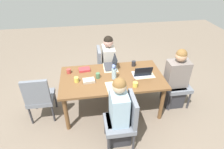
{
  "coord_description": "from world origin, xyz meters",
  "views": [
    {
      "loc": [
        0.41,
        2.71,
        2.58
      ],
      "look_at": [
        0.0,
        0.0,
        0.78
      ],
      "focal_mm": 30.23,
      "sensor_mm": 36.0,
      "label": 1
    }
  ],
  "objects_px": {
    "person_head_left_left_near": "(175,82)",
    "book_red_cover": "(89,81)",
    "laptop_head_left_left_near": "(142,74)",
    "coffee_mug_near_left": "(98,76)",
    "coffee_mug_far_left": "(134,64)",
    "laptop_near_left_mid": "(112,65)",
    "coffee_mug_centre_left": "(76,80)",
    "person_far_left_far": "(119,115)",
    "book_blue_cover": "(84,70)",
    "flower_vase": "(114,71)",
    "chair_head_left_left_near": "(176,80)",
    "chair_far_left_far": "(124,119)",
    "chair_near_left_mid": "(105,65)",
    "coffee_mug_near_right": "(135,85)",
    "dining_table": "(112,81)",
    "chair_head_right_right_near": "(39,96)",
    "coffee_mug_centre_right": "(69,71)",
    "person_near_left_mid": "(109,65)"
  },
  "relations": [
    {
      "from": "person_head_left_left_near",
      "to": "book_red_cover",
      "type": "xyz_separation_m",
      "value": [
        1.61,
        0.04,
        0.22
      ]
    },
    {
      "from": "laptop_head_left_left_near",
      "to": "book_red_cover",
      "type": "distance_m",
      "value": 0.94
    },
    {
      "from": "coffee_mug_near_left",
      "to": "coffee_mug_far_left",
      "type": "height_order",
      "value": "same"
    },
    {
      "from": "person_head_left_left_near",
      "to": "laptop_near_left_mid",
      "type": "bearing_deg",
      "value": -17.92
    },
    {
      "from": "coffee_mug_far_left",
      "to": "coffee_mug_near_left",
      "type": "bearing_deg",
      "value": 23.63
    },
    {
      "from": "coffee_mug_centre_left",
      "to": "person_far_left_far",
      "type": "bearing_deg",
      "value": 131.64
    },
    {
      "from": "coffee_mug_centre_left",
      "to": "book_blue_cover",
      "type": "distance_m",
      "value": 0.37
    },
    {
      "from": "flower_vase",
      "to": "coffee_mug_centre_left",
      "type": "height_order",
      "value": "flower_vase"
    },
    {
      "from": "chair_head_left_left_near",
      "to": "book_red_cover",
      "type": "xyz_separation_m",
      "value": [
        1.67,
        0.12,
        0.25
      ]
    },
    {
      "from": "chair_far_left_far",
      "to": "book_red_cover",
      "type": "relative_size",
      "value": 4.5
    },
    {
      "from": "chair_head_left_left_near",
      "to": "coffee_mug_centre_left",
      "type": "distance_m",
      "value": 1.9
    },
    {
      "from": "chair_near_left_mid",
      "to": "coffee_mug_near_right",
      "type": "xyz_separation_m",
      "value": [
        -0.37,
        1.14,
        0.27
      ]
    },
    {
      "from": "chair_far_left_far",
      "to": "coffee_mug_centre_left",
      "type": "distance_m",
      "value": 1.04
    },
    {
      "from": "laptop_head_left_left_near",
      "to": "dining_table",
      "type": "bearing_deg",
      "value": -4.59
    },
    {
      "from": "person_head_left_left_near",
      "to": "chair_head_right_right_near",
      "type": "distance_m",
      "value": 2.47
    },
    {
      "from": "person_head_left_left_near",
      "to": "coffee_mug_centre_right",
      "type": "bearing_deg",
      "value": -8.08
    },
    {
      "from": "coffee_mug_near_right",
      "to": "book_blue_cover",
      "type": "xyz_separation_m",
      "value": [
        0.8,
        -0.62,
        -0.02
      ]
    },
    {
      "from": "chair_head_left_left_near",
      "to": "coffee_mug_centre_left",
      "type": "bearing_deg",
      "value": 2.9
    },
    {
      "from": "person_near_left_mid",
      "to": "laptop_head_left_left_near",
      "type": "height_order",
      "value": "person_near_left_mid"
    },
    {
      "from": "coffee_mug_centre_right",
      "to": "laptop_head_left_left_near",
      "type": "bearing_deg",
      "value": 167.62
    },
    {
      "from": "laptop_head_left_left_near",
      "to": "coffee_mug_near_left",
      "type": "height_order",
      "value": "laptop_head_left_left_near"
    },
    {
      "from": "person_near_left_mid",
      "to": "book_red_cover",
      "type": "height_order",
      "value": "person_near_left_mid"
    },
    {
      "from": "chair_head_left_left_near",
      "to": "book_blue_cover",
      "type": "bearing_deg",
      "value": -8.21
    },
    {
      "from": "person_head_left_left_near",
      "to": "laptop_near_left_mid",
      "type": "distance_m",
      "value": 1.24
    },
    {
      "from": "chair_head_left_left_near",
      "to": "coffee_mug_far_left",
      "type": "bearing_deg",
      "value": -19.73
    },
    {
      "from": "person_near_left_mid",
      "to": "coffee_mug_near_left",
      "type": "relative_size",
      "value": 12.49
    },
    {
      "from": "chair_head_right_right_near",
      "to": "coffee_mug_centre_left",
      "type": "height_order",
      "value": "chair_head_right_right_near"
    },
    {
      "from": "dining_table",
      "to": "coffee_mug_near_right",
      "type": "distance_m",
      "value": 0.49
    },
    {
      "from": "person_far_left_far",
      "to": "book_red_cover",
      "type": "xyz_separation_m",
      "value": [
        0.4,
        -0.65,
        0.22
      ]
    },
    {
      "from": "dining_table",
      "to": "person_far_left_far",
      "type": "distance_m",
      "value": 0.75
    },
    {
      "from": "person_near_left_mid",
      "to": "person_far_left_far",
      "type": "relative_size",
      "value": 1.0
    },
    {
      "from": "coffee_mug_near_left",
      "to": "coffee_mug_far_left",
      "type": "relative_size",
      "value": 0.99
    },
    {
      "from": "dining_table",
      "to": "laptop_near_left_mid",
      "type": "xyz_separation_m",
      "value": [
        -0.04,
        -0.34,
        0.12
      ]
    },
    {
      "from": "person_near_left_mid",
      "to": "laptop_head_left_left_near",
      "type": "relative_size",
      "value": 3.73
    },
    {
      "from": "chair_head_left_left_near",
      "to": "chair_far_left_far",
      "type": "bearing_deg",
      "value": 34.73
    },
    {
      "from": "person_head_left_left_near",
      "to": "coffee_mug_centre_left",
      "type": "xyz_separation_m",
      "value": [
        1.82,
        0.02,
        0.25
      ]
    },
    {
      "from": "person_head_left_left_near",
      "to": "coffee_mug_centre_right",
      "type": "distance_m",
      "value": 1.99
    },
    {
      "from": "book_blue_cover",
      "to": "flower_vase",
      "type": "bearing_deg",
      "value": 139.83
    },
    {
      "from": "chair_head_left_left_near",
      "to": "book_blue_cover",
      "type": "distance_m",
      "value": 1.77
    },
    {
      "from": "flower_vase",
      "to": "coffee_mug_centre_right",
      "type": "relative_size",
      "value": 3.39
    },
    {
      "from": "flower_vase",
      "to": "coffee_mug_centre_right",
      "type": "bearing_deg",
      "value": -20.48
    },
    {
      "from": "laptop_near_left_mid",
      "to": "person_head_left_left_near",
      "type": "bearing_deg",
      "value": 162.08
    },
    {
      "from": "person_head_left_left_near",
      "to": "person_far_left_far",
      "type": "height_order",
      "value": "same"
    },
    {
      "from": "dining_table",
      "to": "book_red_cover",
      "type": "xyz_separation_m",
      "value": [
        0.41,
        0.08,
        0.1
      ]
    },
    {
      "from": "chair_head_right_right_near",
      "to": "flower_vase",
      "type": "relative_size",
      "value": 3.23
    },
    {
      "from": "chair_far_left_far",
      "to": "laptop_near_left_mid",
      "type": "distance_m",
      "value": 1.16
    },
    {
      "from": "chair_near_left_mid",
      "to": "chair_far_left_far",
      "type": "xyz_separation_m",
      "value": [
        -0.1,
        1.6,
        0.0
      ]
    },
    {
      "from": "chair_head_left_left_near",
      "to": "person_far_left_far",
      "type": "bearing_deg",
      "value": 31.19
    },
    {
      "from": "coffee_mug_near_left",
      "to": "book_blue_cover",
      "type": "xyz_separation_m",
      "value": [
        0.23,
        -0.28,
        -0.03
      ]
    },
    {
      "from": "chair_far_left_far",
      "to": "book_blue_cover",
      "type": "xyz_separation_m",
      "value": [
        0.53,
        -1.08,
        0.25
      ]
    }
  ]
}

